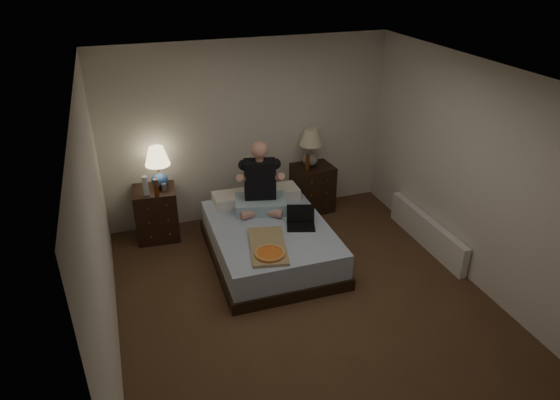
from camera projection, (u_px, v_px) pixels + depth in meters
name	position (u px, v px, depth m)	size (l,w,h in m)	color
floor	(306.00, 303.00, 5.54)	(4.00, 4.50, 0.00)	brown
ceiling	(313.00, 78.00, 4.39)	(4.00, 4.50, 0.00)	white
wall_back	(248.00, 132.00, 6.86)	(4.00, 2.50, 0.00)	white
wall_front	(445.00, 364.00, 3.08)	(4.00, 2.50, 0.00)	white
wall_left	(99.00, 238.00, 4.39)	(4.50, 2.50, 0.00)	white
wall_right	(476.00, 176.00, 5.54)	(4.50, 2.50, 0.00)	white
bed	(270.00, 242.00, 6.24)	(1.39, 1.85, 0.46)	#5476A8
nightstand_left	(157.00, 213.00, 6.64)	(0.55, 0.49, 0.71)	black
nightstand_right	(312.00, 188.00, 7.35)	(0.54, 0.48, 0.70)	black
lamp_left	(158.00, 167.00, 6.41)	(0.32, 0.32, 0.56)	#295097
lamp_right	(311.00, 148.00, 7.06)	(0.32, 0.32, 0.56)	gray
water_bottle	(146.00, 186.00, 6.29)	(0.07, 0.07, 0.25)	white
soda_can	(164.00, 187.00, 6.43)	(0.07, 0.07, 0.10)	#AFB0AB
beer_bottle_left	(156.00, 188.00, 6.27)	(0.06, 0.06, 0.23)	#60260D
beer_bottle_right	(308.00, 162.00, 7.01)	(0.06, 0.06, 0.23)	#54280C
person	(260.00, 177.00, 6.30)	(0.66, 0.52, 0.93)	black
laptop	(301.00, 219.00, 6.05)	(0.34, 0.28, 0.24)	black
pizza_box	(270.00, 254.00, 5.51)	(0.40, 0.76, 0.08)	tan
radiator	(427.00, 232.00, 6.52)	(0.10, 1.60, 0.40)	white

